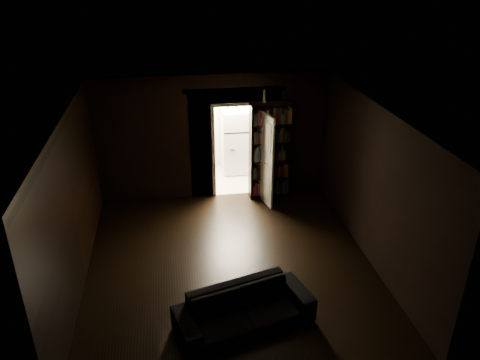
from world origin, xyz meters
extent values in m
plane|color=black|center=(0.00, 0.00, 0.00)|extent=(5.50, 5.50, 0.00)
cube|color=black|center=(-1.23, 2.80, 1.40)|extent=(2.55, 0.10, 2.80)
cube|color=black|center=(1.73, 2.80, 1.40)|extent=(1.55, 0.10, 2.80)
cube|color=black|center=(0.50, 2.80, 2.45)|extent=(0.90, 0.10, 0.70)
cube|color=black|center=(-2.50, 0.00, 1.40)|extent=(0.02, 5.50, 2.80)
cube|color=black|center=(2.50, 0.00, 1.40)|extent=(0.02, 5.50, 2.80)
cube|color=black|center=(0.00, -2.75, 1.40)|extent=(5.00, 0.02, 2.80)
cube|color=beige|center=(0.00, 0.00, 2.80)|extent=(5.00, 5.50, 0.02)
cube|color=silver|center=(0.50, 2.74, 1.05)|extent=(1.04, 0.06, 2.17)
cube|color=beige|center=(0.50, 3.65, -0.05)|extent=(2.20, 1.80, 0.10)
cube|color=beige|center=(0.50, 4.50, 1.20)|extent=(2.20, 0.10, 2.40)
cube|color=beige|center=(-0.55, 3.65, 1.20)|extent=(0.10, 1.60, 2.40)
cube|color=beige|center=(1.55, 3.65, 1.20)|extent=(0.10, 1.60, 2.40)
cube|color=beige|center=(0.50, 3.65, 2.45)|extent=(2.20, 1.80, 0.10)
cube|color=#D6737D|center=(0.50, 4.44, 2.22)|extent=(2.00, 0.04, 0.26)
imported|color=black|center=(0.00, -1.51, 0.39)|extent=(2.19, 1.38, 0.78)
cube|color=black|center=(1.25, 2.55, 1.10)|extent=(0.91, 0.36, 2.20)
cube|color=silver|center=(0.73, 4.03, 0.82)|extent=(0.76, 0.70, 1.65)
cube|color=silver|center=(1.07, 2.32, 1.02)|extent=(0.25, 0.84, 2.05)
cube|color=white|center=(1.11, 2.59, 2.33)|extent=(0.11, 0.11, 0.27)
cube|color=black|center=(0.72, 4.03, 1.77)|extent=(0.57, 0.09, 0.23)
camera|label=1|loc=(-0.91, -6.81, 4.99)|focal=35.00mm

